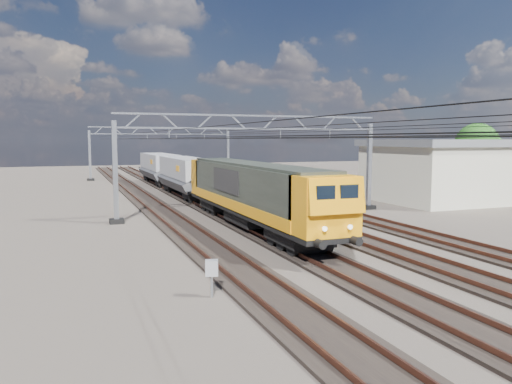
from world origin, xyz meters
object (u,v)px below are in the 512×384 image
object	(u,v)px
catenary_gantry_mid	(254,161)
hopper_wagon_mid	(159,166)
trackside_cabinet	(212,269)
catenary_gantry_far	(162,150)
tree_far	(480,147)
hopper_wagon_lead	(186,174)
locomotive	(252,191)
industrial_shed	(475,169)

from	to	relation	value
catenary_gantry_mid	hopper_wagon_mid	bearing A→B (deg)	94.24
trackside_cabinet	catenary_gantry_far	bearing A→B (deg)	97.58
tree_far	hopper_wagon_lead	bearing A→B (deg)	174.67
locomotive	trackside_cabinet	distance (m)	13.38
catenary_gantry_far	hopper_wagon_mid	xyz separation A→B (m)	(-2.00, -8.99, -1.67)
trackside_cabinet	industrial_shed	bearing A→B (deg)	48.29
catenary_gantry_far	tree_far	bearing A→B (deg)	-40.85
trackside_cabinet	tree_far	world-z (taller)	tree_far
industrial_shed	trackside_cabinet	bearing A→B (deg)	-147.79
hopper_wagon_mid	catenary_gantry_mid	bearing A→B (deg)	-85.76
catenary_gantry_far	locomotive	bearing A→B (deg)	-92.80
locomotive	catenary_gantry_mid	bearing A→B (deg)	67.76
tree_far	catenary_gantry_mid	bearing A→B (deg)	-162.11
catenary_gantry_far	trackside_cabinet	world-z (taller)	catenary_gantry_far
hopper_wagon_lead	trackside_cabinet	distance (m)	30.24
trackside_cabinet	hopper_wagon_mid	bearing A→B (deg)	98.43
locomotive	hopper_wagon_mid	bearing A→B (deg)	90.00
catenary_gantry_far	hopper_wagon_mid	size ratio (longest dim) A/B	1.53
hopper_wagon_mid	trackside_cabinet	world-z (taller)	hopper_wagon_mid
industrial_shed	tree_far	size ratio (longest dim) A/B	2.58
catenary_gantry_far	hopper_wagon_lead	size ratio (longest dim) A/B	1.53
industrial_shed	tree_far	bearing A→B (deg)	43.12
hopper_wagon_lead	industrial_shed	xyz separation A→B (m)	(24.00, -10.81, 0.49)
hopper_wagon_mid	industrial_shed	bearing A→B (deg)	-46.18
hopper_wagon_lead	trackside_cabinet	size ratio (longest dim) A/B	9.98
industrial_shed	tree_far	distance (m)	11.55
catenary_gantry_mid	trackside_cabinet	bearing A→B (deg)	-115.12
catenary_gantry_mid	hopper_wagon_mid	size ratio (longest dim) A/B	1.53
hopper_wagon_lead	tree_far	world-z (taller)	tree_far
catenary_gantry_mid	hopper_wagon_lead	world-z (taller)	catenary_gantry_mid
catenary_gantry_far	trackside_cabinet	size ratio (longest dim) A/B	15.28
catenary_gantry_far	tree_far	world-z (taller)	tree_far
catenary_gantry_far	hopper_wagon_mid	bearing A→B (deg)	-102.54
hopper_wagon_lead	hopper_wagon_mid	bearing A→B (deg)	90.00
catenary_gantry_far	hopper_wagon_mid	distance (m)	9.37
hopper_wagon_lead	industrial_shed	distance (m)	26.33
locomotive	catenary_gantry_far	bearing A→B (deg)	87.20
hopper_wagon_mid	industrial_shed	xyz separation A→B (m)	(24.00, -25.01, 0.49)
locomotive	hopper_wagon_lead	distance (m)	17.70
hopper_wagon_mid	catenary_gantry_far	bearing A→B (deg)	77.46
catenary_gantry_mid	tree_far	distance (m)	31.87
locomotive	industrial_shed	xyz separation A→B (m)	(24.00, 6.89, 0.40)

